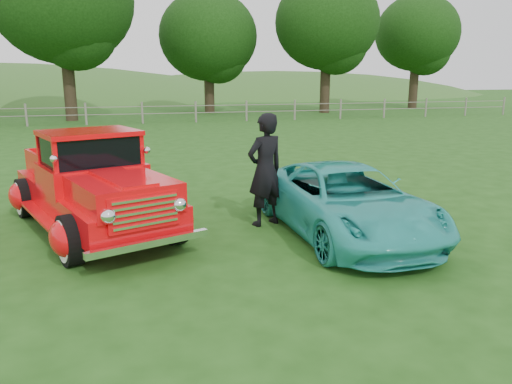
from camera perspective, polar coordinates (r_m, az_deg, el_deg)
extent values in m
plane|color=#1E4913|center=(7.40, -5.53, -8.25)|extent=(140.00, 140.00, 0.00)
ellipsoid|color=#305D22|center=(72.25, 2.16, 8.12)|extent=(72.00, 52.00, 14.00)
cube|color=gray|center=(28.90, -12.86, 8.71)|extent=(48.00, 0.04, 0.04)
cube|color=gray|center=(28.87, -12.90, 9.51)|extent=(48.00, 0.04, 0.04)
cylinder|color=black|center=(31.93, -20.61, 11.98)|extent=(0.70, 0.70, 4.84)
ellipsoid|color=black|center=(32.20, -21.28, 19.81)|extent=(8.00, 8.00, 7.20)
cylinder|color=black|center=(36.32, -5.37, 11.95)|extent=(0.70, 0.70, 3.74)
ellipsoid|color=black|center=(36.40, -5.49, 17.31)|extent=(6.80, 6.80, 6.12)
cylinder|color=black|center=(36.62, 7.91, 12.41)|extent=(0.70, 0.70, 4.40)
ellipsoid|color=black|center=(36.78, 8.12, 18.65)|extent=(7.20, 7.20, 6.48)
cylinder|color=black|center=(43.44, 17.59, 11.91)|extent=(0.70, 0.70, 4.18)
ellipsoid|color=black|center=(43.55, 17.96, 16.90)|extent=(6.60, 6.60, 5.94)
cylinder|color=black|center=(7.71, -20.49, -5.18)|extent=(0.49, 0.80, 0.76)
cylinder|color=black|center=(8.25, -9.32, -3.29)|extent=(0.49, 0.80, 0.76)
cylinder|color=black|center=(10.64, -24.94, -0.61)|extent=(0.49, 0.80, 0.76)
cylinder|color=black|center=(11.04, -16.49, 0.57)|extent=(0.49, 0.80, 0.76)
cube|color=red|center=(9.31, -18.22, -0.60)|extent=(3.08, 4.86, 0.44)
ellipsoid|color=red|center=(7.68, -21.01, -4.97)|extent=(0.65, 0.85, 0.54)
ellipsoid|color=red|center=(8.27, -8.90, -2.94)|extent=(0.65, 0.85, 0.54)
ellipsoid|color=red|center=(10.62, -25.33, -0.45)|extent=(0.65, 0.85, 0.54)
ellipsoid|color=red|center=(11.05, -16.17, 0.82)|extent=(0.65, 0.85, 0.54)
cube|color=red|center=(7.79, -14.96, -0.07)|extent=(1.81, 1.97, 0.42)
cube|color=red|center=(9.13, -18.21, 1.77)|extent=(1.97, 1.83, 0.44)
cube|color=black|center=(9.05, -18.43, 4.69)|extent=(1.75, 1.56, 0.50)
cube|color=red|center=(9.02, -18.56, 6.44)|extent=(1.85, 1.68, 0.08)
cube|color=red|center=(10.51, -20.60, 2.81)|extent=(1.79, 2.24, 0.45)
cube|color=white|center=(7.08, -12.57, -2.26)|extent=(1.03, 0.47, 0.50)
cube|color=white|center=(7.12, -12.07, -5.77)|extent=(1.72, 0.73, 0.10)
cube|color=white|center=(11.63, -21.79, 0.99)|extent=(1.64, 0.70, 0.10)
imported|color=#2CB0A7|center=(8.65, 10.24, -1.03)|extent=(2.12, 4.38, 1.20)
imported|color=black|center=(9.02, 1.07, 2.54)|extent=(0.87, 0.73, 2.05)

